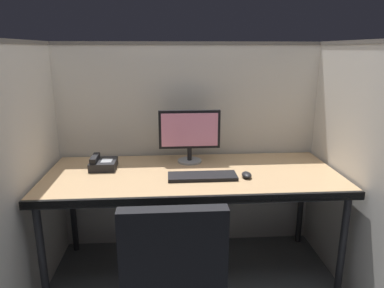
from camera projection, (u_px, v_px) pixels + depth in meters
name	position (u px, v px, depth m)	size (l,w,h in m)	color
cubicle_partition_rear	(188.00, 147.00, 2.72)	(2.21, 0.06, 1.57)	beige
cubicle_partition_left	(30.00, 174.00, 2.12)	(0.06, 1.41, 1.57)	beige
cubicle_partition_right	(348.00, 167.00, 2.26)	(0.06, 1.41, 1.57)	beige
desk	(193.00, 180.00, 2.30)	(1.90, 0.80, 0.74)	tan
monitor_center	(190.00, 133.00, 2.46)	(0.43, 0.17, 0.37)	gray
keyboard_main	(202.00, 176.00, 2.20)	(0.43, 0.15, 0.02)	black
computer_mouse	(247.00, 175.00, 2.21)	(0.06, 0.10, 0.04)	black
desk_phone	(103.00, 164.00, 2.37)	(0.17, 0.19, 0.09)	black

